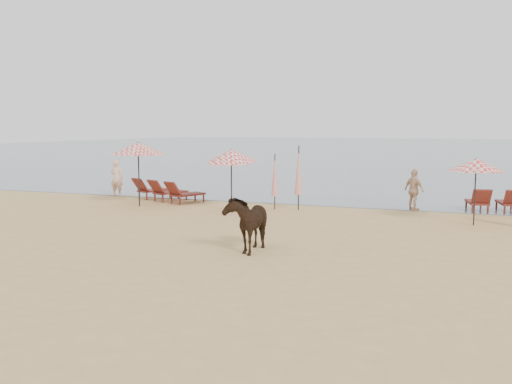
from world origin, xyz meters
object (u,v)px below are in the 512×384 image
at_px(umbrella_open_left_a, 138,149).
at_px(beachgoer_right_b, 414,190).
at_px(umbrella_open_left_b, 231,156).
at_px(cow, 248,222).
at_px(lounger_cluster_left, 166,191).
at_px(umbrella_open_right, 476,165).
at_px(umbrella_closed_left, 275,175).
at_px(lounger_cluster_right, 494,201).
at_px(beachgoer_left, 117,178).
at_px(umbrella_closed_right, 299,171).

relative_size(umbrella_open_left_a, beachgoer_right_b, 1.62).
bearing_deg(umbrella_open_left_b, beachgoer_right_b, 3.30).
height_order(cow, beachgoer_right_b, beachgoer_right_b).
distance_m(lounger_cluster_left, umbrella_open_right, 13.02).
bearing_deg(umbrella_open_left_a, lounger_cluster_left, 83.18).
xyz_separation_m(umbrella_closed_left, cow, (1.81, -7.48, -0.60)).
bearing_deg(umbrella_closed_left, beachgoer_right_b, 16.81).
distance_m(umbrella_open_left_b, umbrella_open_right, 8.86).
height_order(umbrella_closed_left, cow, umbrella_closed_left).
distance_m(lounger_cluster_left, umbrella_open_left_b, 4.67).
xyz_separation_m(umbrella_open_left_a, umbrella_open_right, (13.02, 0.07, -0.37)).
xyz_separation_m(lounger_cluster_left, cow, (7.15, -8.18, 0.30)).
height_order(lounger_cluster_right, beachgoer_left, beachgoer_left).
distance_m(umbrella_closed_right, beachgoer_left, 9.47).
bearing_deg(lounger_cluster_left, cow, -26.39).
xyz_separation_m(umbrella_open_right, umbrella_closed_right, (-6.52, 1.25, -0.46)).
relative_size(lounger_cluster_left, umbrella_open_left_b, 1.39).
bearing_deg(beachgoer_left, lounger_cluster_right, 175.43).
bearing_deg(umbrella_closed_right, umbrella_open_left_a, -168.57).
xyz_separation_m(lounger_cluster_right, umbrella_closed_right, (-7.24, -1.99, 1.12)).
bearing_deg(umbrella_closed_right, cow, -83.52).
height_order(lounger_cluster_right, umbrella_closed_right, umbrella_closed_right).
relative_size(umbrella_open_left_b, beachgoer_left, 1.45).
bearing_deg(lounger_cluster_left, beachgoer_left, -170.55).
distance_m(cow, beachgoer_left, 13.56).
relative_size(lounger_cluster_right, umbrella_open_right, 0.94).
bearing_deg(beachgoer_right_b, umbrella_open_right, 168.97).
distance_m(umbrella_open_left_a, umbrella_open_left_b, 4.17).
bearing_deg(umbrella_open_left_a, umbrella_open_left_b, 0.26).
distance_m(umbrella_open_left_a, umbrella_closed_left, 5.77).
bearing_deg(beachgoer_left, umbrella_closed_right, 165.27).
bearing_deg(cow, lounger_cluster_right, 52.55).
height_order(lounger_cluster_right, umbrella_open_left_a, umbrella_open_left_a).
height_order(lounger_cluster_left, umbrella_closed_left, umbrella_closed_left).
distance_m(umbrella_open_left_b, cow, 7.26).
relative_size(lounger_cluster_left, cow, 1.93).
height_order(umbrella_open_left_b, beachgoer_left, umbrella_open_left_b).
distance_m(lounger_cluster_right, beachgoer_right_b, 3.01).
height_order(umbrella_open_right, umbrella_closed_right, umbrella_closed_right).
bearing_deg(beachgoer_left, umbrella_open_left_b, 153.00).
relative_size(umbrella_closed_right, cow, 1.40).
distance_m(lounger_cluster_left, beachgoer_left, 3.19).
relative_size(lounger_cluster_left, beachgoer_right_b, 2.13).
xyz_separation_m(umbrella_open_left_a, beachgoer_right_b, (10.80, 2.73, -1.58)).
relative_size(lounger_cluster_left, umbrella_open_right, 1.55).
bearing_deg(beachgoer_left, umbrella_closed_left, 163.34).
height_order(umbrella_open_left_a, beachgoer_left, umbrella_open_left_a).
bearing_deg(beachgoer_right_b, umbrella_open_left_b, 61.43).
bearing_deg(umbrella_open_right, beachgoer_right_b, 111.59).
distance_m(umbrella_open_left_a, beachgoer_left, 4.14).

